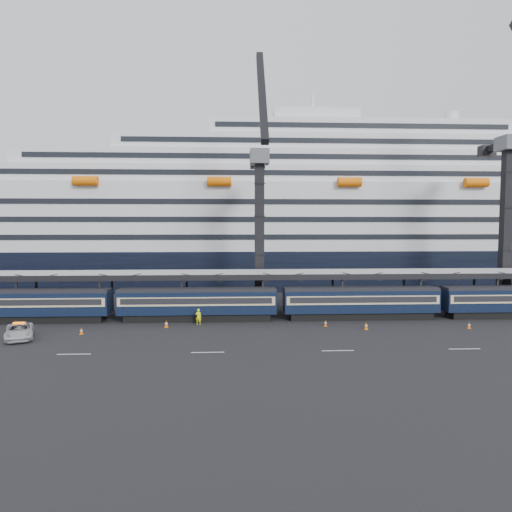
{
  "coord_description": "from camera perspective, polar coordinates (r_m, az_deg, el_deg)",
  "views": [
    {
      "loc": [
        -23.55,
        -45.0,
        11.68
      ],
      "look_at": [
        -20.91,
        10.0,
        7.83
      ],
      "focal_mm": 32.0,
      "sensor_mm": 36.0,
      "label": 1
    }
  ],
  "objects": [
    {
      "name": "ground",
      "position": [
        52.12,
        24.55,
        -9.32
      ],
      "size": [
        260.0,
        260.0,
        0.0
      ],
      "primitive_type": "plane",
      "color": "black",
      "rests_on": "ground"
    },
    {
      "name": "train",
      "position": [
        58.92,
        16.07,
        -5.42
      ],
      "size": [
        133.05,
        3.0,
        4.05
      ],
      "color": "black",
      "rests_on": "ground"
    },
    {
      "name": "canopy",
      "position": [
        63.85,
        18.92,
        -2.0
      ],
      "size": [
        130.0,
        6.25,
        5.53
      ],
      "color": "gray",
      "rests_on": "ground"
    },
    {
      "name": "cruise_ship",
      "position": [
        93.72,
        11.15,
        4.33
      ],
      "size": [
        214.09,
        28.84,
        34.0
      ],
      "color": "black",
      "rests_on": "ground"
    },
    {
      "name": "crane_dark_near",
      "position": [
        63.69,
        0.45,
        4.22
      ],
      "size": [
        4.5,
        17.75,
        35.08
      ],
      "color": "#4D5054",
      "rests_on": "ground"
    },
    {
      "name": "crane_dark_mid",
      "position": [
        73.52,
        28.99,
        4.81
      ],
      "size": [
        4.5,
        18.24,
        39.64
      ],
      "color": "#4D5054",
      "rests_on": "ground"
    },
    {
      "name": "pickup_truck",
      "position": [
        52.98,
        -27.49,
        -8.34
      ],
      "size": [
        4.49,
        6.11,
        1.54
      ],
      "primitive_type": "imported",
      "rotation": [
        0.0,
        0.0,
        0.39
      ],
      "color": "#ABACB2",
      "rests_on": "ground"
    },
    {
      "name": "worker",
      "position": [
        53.75,
        -7.21,
        -7.55
      ],
      "size": [
        0.76,
        0.56,
        1.9
      ],
      "primitive_type": "imported",
      "rotation": [
        0.0,
        0.0,
        2.99
      ],
      "color": "#FAFF0D",
      "rests_on": "ground"
    },
    {
      "name": "traffic_cone_a",
      "position": [
        52.46,
        -21.0,
        -8.73
      ],
      "size": [
        0.37,
        0.37,
        0.73
      ],
      "color": "orange",
      "rests_on": "ground"
    },
    {
      "name": "traffic_cone_b",
      "position": [
        53.13,
        -11.15,
        -8.31
      ],
      "size": [
        0.43,
        0.43,
        0.86
      ],
      "color": "orange",
      "rests_on": "ground"
    },
    {
      "name": "traffic_cone_c",
      "position": [
        52.63,
        13.6,
        -8.48
      ],
      "size": [
        0.42,
        0.42,
        0.84
      ],
      "color": "orange",
      "rests_on": "ground"
    },
    {
      "name": "traffic_cone_d",
      "position": [
        53.4,
        8.69,
        -8.29
      ],
      "size": [
        0.36,
        0.36,
        0.72
      ],
      "color": "orange",
      "rests_on": "ground"
    },
    {
      "name": "traffic_cone_e",
      "position": [
        56.92,
        25.09,
        -7.85
      ],
      "size": [
        0.37,
        0.37,
        0.74
      ],
      "color": "orange",
      "rests_on": "ground"
    }
  ]
}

